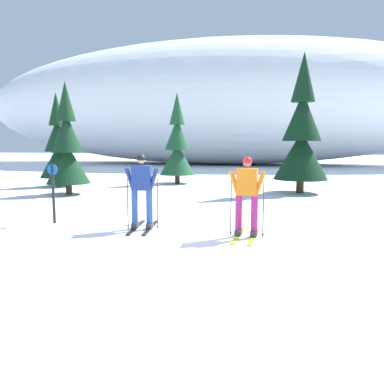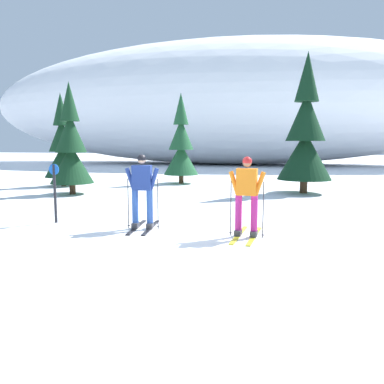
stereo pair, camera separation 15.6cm
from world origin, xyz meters
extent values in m
plane|color=white|center=(0.00, 0.00, 0.00)|extent=(120.00, 120.00, 0.00)
cube|color=gold|center=(1.49, 0.32, 0.01)|extent=(0.23, 1.75, 0.03)
cube|color=gold|center=(1.83, 0.29, 0.01)|extent=(0.23, 1.75, 0.03)
cube|color=#38383D|center=(1.48, 0.22, 0.09)|extent=(0.16, 0.29, 0.12)
cube|color=#38383D|center=(1.83, 0.19, 0.09)|extent=(0.16, 0.29, 0.12)
cylinder|color=#B7237A|center=(1.48, 0.22, 0.54)|extent=(0.15, 0.15, 0.78)
cylinder|color=#B7237A|center=(1.83, 0.19, 0.54)|extent=(0.15, 0.15, 0.78)
cube|color=orange|center=(1.66, 0.21, 1.22)|extent=(0.45, 0.27, 0.58)
cylinder|color=orange|center=(1.39, 0.23, 1.17)|extent=(0.28, 0.12, 0.58)
cylinder|color=orange|center=(1.92, 0.19, 1.17)|extent=(0.28, 0.12, 0.58)
sphere|color=#A37556|center=(1.66, 0.21, 1.64)|extent=(0.19, 0.19, 0.19)
sphere|color=red|center=(1.66, 0.21, 1.67)|extent=(0.21, 0.21, 0.21)
cube|color=black|center=(1.66, 0.29, 1.65)|extent=(0.15, 0.05, 0.07)
cylinder|color=#2D2D33|center=(1.30, 0.29, 0.62)|extent=(0.02, 0.02, 1.24)
cylinder|color=#2D2D33|center=(1.30, 0.29, 0.06)|extent=(0.07, 0.07, 0.01)
cylinder|color=#2D2D33|center=(2.02, 0.24, 0.62)|extent=(0.02, 0.02, 1.24)
cylinder|color=#2D2D33|center=(2.02, 0.24, 0.06)|extent=(0.07, 0.07, 0.01)
cube|color=black|center=(-1.03, 0.55, 0.01)|extent=(0.28, 1.64, 0.03)
cube|color=black|center=(-0.68, 0.59, 0.01)|extent=(0.28, 1.64, 0.03)
cube|color=#38383D|center=(-1.02, 0.45, 0.09)|extent=(0.17, 0.29, 0.12)
cube|color=#38383D|center=(-0.67, 0.49, 0.09)|extent=(0.17, 0.29, 0.12)
cylinder|color=#2D519E|center=(-1.02, 0.45, 0.55)|extent=(0.15, 0.15, 0.80)
cylinder|color=#2D519E|center=(-0.67, 0.49, 0.55)|extent=(0.15, 0.15, 0.80)
cube|color=navy|center=(-0.84, 0.47, 1.24)|extent=(0.47, 0.29, 0.59)
cylinder|color=navy|center=(-1.12, 0.44, 1.19)|extent=(0.28, 0.13, 0.58)
cylinder|color=navy|center=(-0.57, 0.50, 1.19)|extent=(0.28, 0.13, 0.58)
sphere|color=tan|center=(-0.84, 0.47, 1.66)|extent=(0.19, 0.19, 0.19)
sphere|color=black|center=(-0.84, 0.47, 1.69)|extent=(0.21, 0.21, 0.21)
cube|color=black|center=(-0.85, 0.55, 1.67)|extent=(0.15, 0.05, 0.07)
cylinder|color=#2D2D33|center=(-1.21, 0.49, 0.60)|extent=(0.02, 0.02, 1.21)
cylinder|color=#2D2D33|center=(-1.21, 0.49, 0.06)|extent=(0.07, 0.07, 0.01)
cylinder|color=#2D2D33|center=(-0.49, 0.57, 0.60)|extent=(0.02, 0.02, 1.21)
cylinder|color=#2D2D33|center=(-0.49, 0.57, 0.06)|extent=(0.07, 0.07, 0.01)
cylinder|color=#47301E|center=(-7.70, 8.37, 0.29)|extent=(0.24, 0.24, 0.59)
cone|color=#14381E|center=(-7.70, 8.37, 1.19)|extent=(1.68, 1.68, 1.51)
cone|color=#14381E|center=(-7.70, 8.37, 2.40)|extent=(1.21, 1.21, 1.51)
cone|color=#14381E|center=(-7.70, 8.37, 3.60)|extent=(0.74, 0.74, 1.51)
cylinder|color=#47301E|center=(-5.79, 5.86, 0.30)|extent=(0.24, 0.24, 0.60)
cone|color=#14381E|center=(-5.79, 5.86, 1.21)|extent=(1.71, 1.71, 1.53)
cone|color=#14381E|center=(-5.79, 5.86, 2.44)|extent=(1.23, 1.23, 1.53)
cone|color=#14381E|center=(-5.79, 5.86, 3.66)|extent=(0.75, 0.75, 1.53)
cylinder|color=#47301E|center=(-2.56, 10.80, 0.30)|extent=(0.24, 0.24, 0.61)
cone|color=#1E512D|center=(-2.56, 10.80, 1.23)|extent=(1.74, 1.74, 1.56)
cone|color=#1E512D|center=(-2.56, 10.80, 2.48)|extent=(1.25, 1.25, 1.56)
cone|color=#1E512D|center=(-2.56, 10.80, 3.73)|extent=(0.77, 0.77, 1.56)
cylinder|color=#47301E|center=(3.28, 8.24, 0.38)|extent=(0.30, 0.30, 0.76)
cone|color=black|center=(3.28, 8.24, 1.54)|extent=(2.17, 2.17, 1.95)
cone|color=black|center=(3.28, 8.24, 3.10)|extent=(1.57, 1.57, 1.95)
cone|color=black|center=(3.28, 8.24, 4.66)|extent=(0.96, 0.96, 1.95)
ellipsoid|color=white|center=(-2.95, 28.64, 5.65)|extent=(46.95, 16.13, 11.30)
cylinder|color=black|center=(-3.29, 0.67, 0.75)|extent=(0.07, 0.07, 1.50)
cylinder|color=blue|center=(-3.29, 0.67, 1.38)|extent=(0.28, 0.02, 0.28)
camera|label=1|loc=(2.23, -8.28, 2.08)|focal=36.57mm
camera|label=2|loc=(2.38, -8.25, 2.08)|focal=36.57mm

